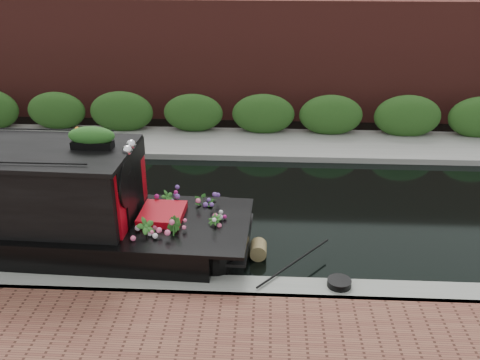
{
  "coord_description": "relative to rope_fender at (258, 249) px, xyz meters",
  "views": [
    {
      "loc": [
        2.38,
        -11.1,
        5.89
      ],
      "look_at": [
        1.82,
        -0.6,
        1.06
      ],
      "focal_mm": 40.0,
      "sensor_mm": 36.0,
      "label": 1
    }
  ],
  "objects": [
    {
      "name": "ground",
      "position": [
        -2.26,
        1.96,
        -0.17
      ],
      "size": [
        80.0,
        80.0,
        0.0
      ],
      "primitive_type": "plane",
      "color": "black",
      "rests_on": "ground"
    },
    {
      "name": "rope_fender",
      "position": [
        0.0,
        0.0,
        0.0
      ],
      "size": [
        0.33,
        0.41,
        0.33
      ],
      "primitive_type": "cylinder",
      "rotation": [
        1.57,
        0.0,
        0.0
      ],
      "color": "olive",
      "rests_on": "ground"
    },
    {
      "name": "coiled_mooring_rope",
      "position": [
        1.46,
        -1.26,
        0.14
      ],
      "size": [
        0.43,
        0.43,
        0.12
      ],
      "primitive_type": "cylinder",
      "color": "black",
      "rests_on": "near_bank_coping"
    },
    {
      "name": "far_brick_wall",
      "position": [
        -2.26,
        9.16,
        -0.17
      ],
      "size": [
        40.0,
        1.0,
        8.0
      ],
      "primitive_type": "cube",
      "color": "#59231E",
      "rests_on": "ground"
    },
    {
      "name": "far_bank_path",
      "position": [
        -2.26,
        6.16,
        -0.17
      ],
      "size": [
        40.0,
        2.4,
        0.34
      ],
      "primitive_type": "cube",
      "color": "gray",
      "rests_on": "ground"
    },
    {
      "name": "near_bank_coping",
      "position": [
        -2.26,
        -1.34,
        -0.17
      ],
      "size": [
        40.0,
        0.6,
        0.5
      ],
      "primitive_type": "cube",
      "color": "gray",
      "rests_on": "ground"
    },
    {
      "name": "far_hedge",
      "position": [
        -2.26,
        7.06,
        -0.17
      ],
      "size": [
        40.0,
        1.1,
        2.8
      ],
      "primitive_type": "cube",
      "color": "#234A18",
      "rests_on": "ground"
    }
  ]
}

